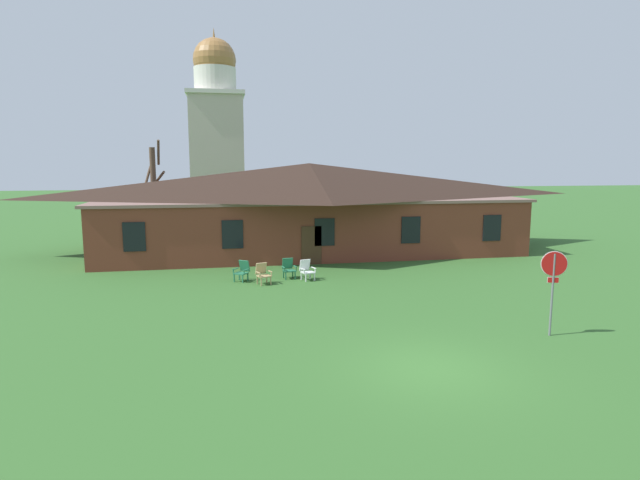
# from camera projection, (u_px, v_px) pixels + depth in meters

# --- Properties ---
(ground_plane) EXTENTS (200.00, 200.00, 0.00)m
(ground_plane) POSITION_uv_depth(u_px,v_px,m) (431.00, 369.00, 13.83)
(ground_plane) COLOR #336028
(brick_building) EXTENTS (25.52, 10.40, 5.44)m
(brick_building) POSITION_uv_depth(u_px,v_px,m) (309.00, 206.00, 32.66)
(brick_building) COLOR brown
(brick_building) RESTS_ON ground
(dome_tower) EXTENTS (5.18, 5.18, 17.58)m
(dome_tower) POSITION_uv_depth(u_px,v_px,m) (217.00, 136.00, 48.05)
(dome_tower) COLOR #BCB29E
(dome_tower) RESTS_ON ground
(stop_sign) EXTENTS (0.76, 0.31, 2.73)m
(stop_sign) POSITION_uv_depth(u_px,v_px,m) (553.00, 276.00, 16.23)
(stop_sign) COLOR slate
(stop_sign) RESTS_ON ground
(lawn_chair_by_porch) EXTENTS (0.85, 0.87, 0.96)m
(lawn_chair_by_porch) POSITION_uv_depth(u_px,v_px,m) (242.00, 270.00, 24.08)
(lawn_chair_by_porch) COLOR #28704C
(lawn_chair_by_porch) RESTS_ON ground
(lawn_chair_near_door) EXTENTS (0.77, 0.82, 0.96)m
(lawn_chair_near_door) POSITION_uv_depth(u_px,v_px,m) (263.00, 273.00, 23.49)
(lawn_chair_near_door) COLOR tan
(lawn_chair_near_door) RESTS_ON ground
(lawn_chair_left_end) EXTENTS (0.70, 0.73, 0.96)m
(lawn_chair_left_end) POSITION_uv_depth(u_px,v_px,m) (289.00, 268.00, 24.66)
(lawn_chair_left_end) COLOR #28704C
(lawn_chair_left_end) RESTS_ON ground
(lawn_chair_middle) EXTENTS (0.76, 0.81, 0.96)m
(lawn_chair_middle) POSITION_uv_depth(u_px,v_px,m) (307.00, 269.00, 24.29)
(lawn_chair_middle) COLOR white
(lawn_chair_middle) RESTS_ON ground
(bare_tree_beside_building) EXTENTS (1.52, 1.18, 6.93)m
(bare_tree_beside_building) POSITION_uv_depth(u_px,v_px,m) (154.00, 194.00, 33.66)
(bare_tree_beside_building) COLOR brown
(bare_tree_beside_building) RESTS_ON ground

